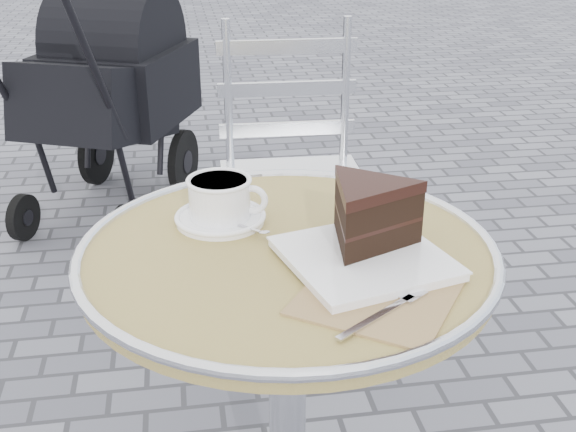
{
  "coord_description": "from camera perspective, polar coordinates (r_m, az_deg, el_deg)",
  "views": [
    {
      "loc": [
        -0.17,
        -1.08,
        1.29
      ],
      "look_at": [
        0.01,
        0.02,
        0.78
      ],
      "focal_mm": 45.0,
      "sensor_mm": 36.0,
      "label": 1
    }
  ],
  "objects": [
    {
      "name": "cafe_table",
      "position": [
        1.31,
        -0.05,
        -8.96
      ],
      "size": [
        0.72,
        0.72,
        0.74
      ],
      "color": "silver",
      "rests_on": "ground"
    },
    {
      "name": "cappuccino_set",
      "position": [
        1.31,
        -5.33,
        1.04
      ],
      "size": [
        0.17,
        0.18,
        0.08
      ],
      "rotation": [
        0.0,
        0.0,
        -0.27
      ],
      "color": "white",
      "rests_on": "cafe_table"
    },
    {
      "name": "cake_plate_set",
      "position": [
        1.18,
        6.32,
        -0.64
      ],
      "size": [
        0.3,
        0.4,
        0.13
      ],
      "rotation": [
        0.0,
        0.0,
        0.26
      ],
      "color": "#967552",
      "rests_on": "cafe_table"
    },
    {
      "name": "bistro_chair",
      "position": [
        2.19,
        0.21,
        5.77
      ],
      "size": [
        0.44,
        0.44,
        0.94
      ],
      "rotation": [
        0.0,
        0.0,
        -0.03
      ],
      "color": "silver",
      "rests_on": "ground"
    },
    {
      "name": "baby_stroller",
      "position": [
        3.12,
        -14.08,
        8.86
      ],
      "size": [
        0.83,
        1.13,
        1.07
      ],
      "rotation": [
        0.0,
        0.0,
        -0.4
      ],
      "color": "black",
      "rests_on": "ground"
    }
  ]
}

